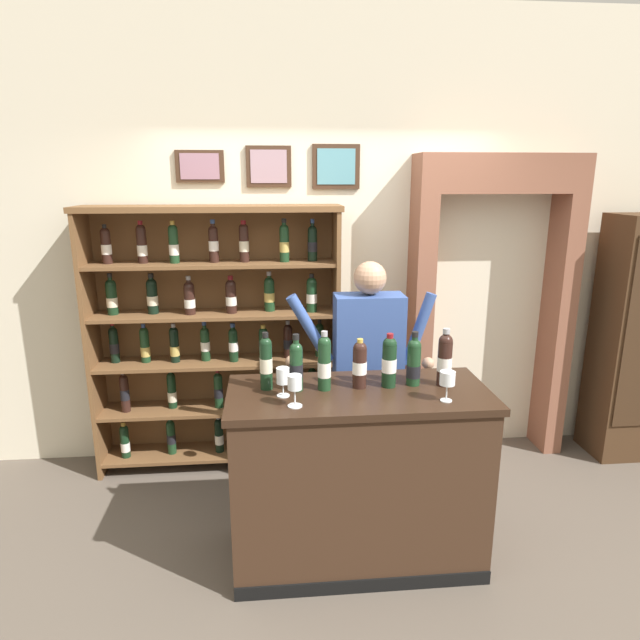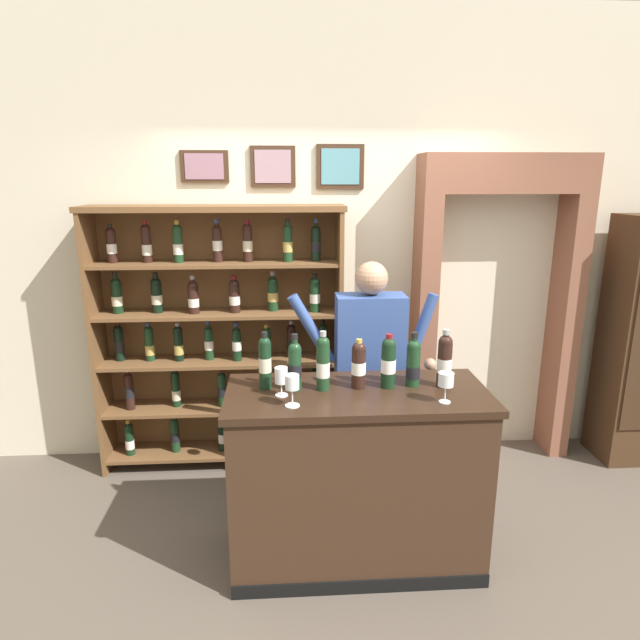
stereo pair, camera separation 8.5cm
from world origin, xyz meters
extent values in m
cube|color=brown|center=(0.00, 0.00, -0.01)|extent=(14.00, 14.00, 0.02)
cube|color=beige|center=(0.00, 1.43, 1.67)|extent=(12.00, 0.16, 3.35)
cube|color=#382316|center=(-0.90, 1.34, 2.23)|extent=(0.34, 0.02, 0.22)
cube|color=gray|center=(-0.90, 1.33, 2.23)|extent=(0.27, 0.01, 0.18)
cube|color=#382316|center=(-0.41, 1.34, 2.23)|extent=(0.32, 0.02, 0.29)
cube|color=gray|center=(-0.41, 1.33, 2.23)|extent=(0.26, 0.01, 0.23)
cube|color=#382316|center=(0.07, 1.34, 2.23)|extent=(0.34, 0.02, 0.31)
cube|color=teal|center=(0.07, 1.33, 2.23)|extent=(0.28, 0.01, 0.25)
cube|color=brown|center=(-1.70, 1.15, 0.98)|extent=(0.03, 0.34, 1.97)
cube|color=brown|center=(0.05, 1.15, 0.98)|extent=(0.03, 0.34, 1.97)
cube|color=brown|center=(-0.82, 1.31, 0.98)|extent=(1.78, 0.02, 1.97)
cube|color=brown|center=(-0.82, 1.15, 0.10)|extent=(1.72, 0.32, 0.02)
cylinder|color=black|center=(-1.53, 1.10, 0.23)|extent=(0.07, 0.07, 0.22)
sphere|color=black|center=(-1.53, 1.10, 0.34)|extent=(0.06, 0.06, 0.06)
cylinder|color=black|center=(-1.53, 1.10, 0.36)|extent=(0.03, 0.03, 0.06)
cylinder|color=#B79338|center=(-1.53, 1.10, 0.38)|extent=(0.03, 0.03, 0.03)
cylinder|color=silver|center=(-1.53, 1.10, 0.20)|extent=(0.07, 0.07, 0.07)
cylinder|color=#19381E|center=(-1.20, 1.13, 0.23)|extent=(0.07, 0.07, 0.23)
sphere|color=#19381E|center=(-1.20, 1.13, 0.35)|extent=(0.06, 0.06, 0.06)
cylinder|color=#19381E|center=(-1.20, 1.13, 0.38)|extent=(0.03, 0.03, 0.07)
cylinder|color=navy|center=(-1.20, 1.13, 0.41)|extent=(0.04, 0.04, 0.03)
cylinder|color=black|center=(-1.20, 1.13, 0.24)|extent=(0.07, 0.07, 0.07)
cylinder|color=black|center=(-0.84, 1.13, 0.23)|extent=(0.07, 0.07, 0.23)
sphere|color=black|center=(-0.84, 1.13, 0.35)|extent=(0.06, 0.06, 0.06)
cylinder|color=black|center=(-0.84, 1.13, 0.38)|extent=(0.03, 0.03, 0.07)
cylinder|color=#99999E|center=(-0.84, 1.13, 0.40)|extent=(0.03, 0.03, 0.03)
cylinder|color=silver|center=(-0.84, 1.13, 0.22)|extent=(0.07, 0.07, 0.07)
cylinder|color=black|center=(-0.49, 1.14, 0.22)|extent=(0.07, 0.07, 0.22)
sphere|color=black|center=(-0.49, 1.14, 0.34)|extent=(0.06, 0.06, 0.06)
cylinder|color=black|center=(-0.49, 1.14, 0.37)|extent=(0.03, 0.03, 0.08)
cylinder|color=#99999E|center=(-0.49, 1.14, 0.40)|extent=(0.03, 0.03, 0.03)
cylinder|color=black|center=(-0.49, 1.14, 0.23)|extent=(0.07, 0.07, 0.07)
cylinder|color=black|center=(-0.16, 1.15, 0.23)|extent=(0.07, 0.07, 0.23)
sphere|color=black|center=(-0.16, 1.15, 0.35)|extent=(0.06, 0.06, 0.06)
cylinder|color=black|center=(-0.16, 1.15, 0.37)|extent=(0.03, 0.03, 0.06)
cylinder|color=#99999E|center=(-0.16, 1.15, 0.39)|extent=(0.03, 0.03, 0.03)
cylinder|color=tan|center=(-0.16, 1.15, 0.24)|extent=(0.07, 0.07, 0.07)
cube|color=brown|center=(-0.82, 1.15, 0.47)|extent=(1.72, 0.32, 0.03)
cylinder|color=black|center=(-1.50, 1.12, 0.60)|extent=(0.06, 0.06, 0.25)
sphere|color=black|center=(-1.50, 1.12, 0.73)|extent=(0.06, 0.06, 0.06)
cylinder|color=black|center=(-1.50, 1.12, 0.76)|extent=(0.03, 0.03, 0.07)
cylinder|color=#99999E|center=(-1.50, 1.12, 0.79)|extent=(0.03, 0.03, 0.03)
cylinder|color=black|center=(-1.50, 1.12, 0.61)|extent=(0.07, 0.07, 0.08)
cylinder|color=black|center=(-1.17, 1.16, 0.60)|extent=(0.06, 0.06, 0.24)
sphere|color=black|center=(-1.17, 1.16, 0.72)|extent=(0.06, 0.06, 0.06)
cylinder|color=black|center=(-1.17, 1.16, 0.75)|extent=(0.03, 0.03, 0.07)
cylinder|color=navy|center=(-1.17, 1.16, 0.78)|extent=(0.03, 0.03, 0.03)
cylinder|color=beige|center=(-1.17, 1.16, 0.57)|extent=(0.07, 0.07, 0.08)
cylinder|color=#19381E|center=(-0.83, 1.13, 0.60)|extent=(0.06, 0.06, 0.23)
sphere|color=#19381E|center=(-0.83, 1.13, 0.72)|extent=(0.06, 0.06, 0.06)
cylinder|color=#19381E|center=(-0.83, 1.13, 0.74)|extent=(0.02, 0.02, 0.07)
cylinder|color=maroon|center=(-0.83, 1.13, 0.77)|extent=(0.03, 0.03, 0.03)
cylinder|color=black|center=(-0.83, 1.13, 0.59)|extent=(0.07, 0.07, 0.07)
cylinder|color=#19381E|center=(-0.49, 1.12, 0.60)|extent=(0.06, 0.06, 0.25)
sphere|color=#19381E|center=(-0.49, 1.12, 0.73)|extent=(0.06, 0.06, 0.06)
cylinder|color=#19381E|center=(-0.49, 1.12, 0.77)|extent=(0.03, 0.03, 0.08)
cylinder|color=#B79338|center=(-0.49, 1.12, 0.80)|extent=(0.03, 0.03, 0.03)
cylinder|color=black|center=(-0.49, 1.12, 0.60)|extent=(0.07, 0.07, 0.08)
cylinder|color=#19381E|center=(-0.12, 1.18, 0.60)|extent=(0.06, 0.06, 0.23)
sphere|color=#19381E|center=(-0.12, 1.18, 0.72)|extent=(0.06, 0.06, 0.06)
cylinder|color=#19381E|center=(-0.12, 1.18, 0.75)|extent=(0.03, 0.03, 0.07)
cylinder|color=black|center=(-0.12, 1.18, 0.77)|extent=(0.03, 0.03, 0.03)
cylinder|color=silver|center=(-0.12, 1.18, 0.60)|extent=(0.07, 0.07, 0.07)
cube|color=brown|center=(-0.82, 1.15, 0.83)|extent=(1.72, 0.32, 0.02)
cylinder|color=black|center=(-1.56, 1.18, 0.96)|extent=(0.07, 0.07, 0.23)
sphere|color=black|center=(-1.56, 1.18, 1.08)|extent=(0.06, 0.06, 0.06)
cylinder|color=black|center=(-1.56, 1.18, 1.11)|extent=(0.03, 0.03, 0.08)
cylinder|color=maroon|center=(-1.56, 1.18, 1.14)|extent=(0.03, 0.03, 0.03)
cylinder|color=black|center=(-1.56, 1.18, 0.95)|extent=(0.07, 0.07, 0.07)
cylinder|color=#19381E|center=(-1.34, 1.16, 0.96)|extent=(0.07, 0.07, 0.23)
sphere|color=#19381E|center=(-1.34, 1.16, 1.07)|extent=(0.06, 0.06, 0.06)
cylinder|color=#19381E|center=(-1.34, 1.16, 1.10)|extent=(0.03, 0.03, 0.06)
cylinder|color=navy|center=(-1.34, 1.16, 1.12)|extent=(0.03, 0.03, 0.03)
cylinder|color=tan|center=(-1.34, 1.16, 0.92)|extent=(0.07, 0.07, 0.07)
cylinder|color=black|center=(-1.13, 1.15, 0.96)|extent=(0.07, 0.07, 0.23)
sphere|color=black|center=(-1.13, 1.15, 1.08)|extent=(0.06, 0.06, 0.06)
cylinder|color=black|center=(-1.13, 1.15, 1.10)|extent=(0.03, 0.03, 0.06)
cylinder|color=#99999E|center=(-1.13, 1.15, 1.12)|extent=(0.03, 0.03, 0.03)
cylinder|color=tan|center=(-1.13, 1.15, 0.93)|extent=(0.07, 0.07, 0.07)
cylinder|color=#19381E|center=(-0.91, 1.16, 0.95)|extent=(0.07, 0.07, 0.21)
sphere|color=#19381E|center=(-0.91, 1.16, 1.06)|extent=(0.06, 0.06, 0.06)
cylinder|color=#19381E|center=(-0.91, 1.16, 1.10)|extent=(0.03, 0.03, 0.08)
cylinder|color=navy|center=(-0.91, 1.16, 1.13)|extent=(0.03, 0.03, 0.03)
cylinder|color=silver|center=(-0.91, 1.16, 0.95)|extent=(0.07, 0.07, 0.07)
cylinder|color=black|center=(-0.70, 1.12, 0.95)|extent=(0.07, 0.07, 0.21)
sphere|color=black|center=(-0.70, 1.12, 1.06)|extent=(0.06, 0.06, 0.06)
cylinder|color=black|center=(-0.70, 1.12, 1.09)|extent=(0.03, 0.03, 0.07)
cylinder|color=navy|center=(-0.70, 1.12, 1.12)|extent=(0.04, 0.04, 0.03)
cylinder|color=silver|center=(-0.70, 1.12, 0.96)|extent=(0.07, 0.07, 0.07)
cylinder|color=black|center=(-0.48, 1.11, 0.95)|extent=(0.07, 0.07, 0.21)
sphere|color=black|center=(-0.48, 1.11, 1.06)|extent=(0.06, 0.06, 0.06)
cylinder|color=black|center=(-0.48, 1.11, 1.09)|extent=(0.03, 0.03, 0.06)
cylinder|color=#B79338|center=(-0.48, 1.11, 1.10)|extent=(0.03, 0.03, 0.03)
cylinder|color=black|center=(-0.48, 1.11, 0.96)|extent=(0.07, 0.07, 0.07)
cylinder|color=black|center=(-0.30, 1.17, 0.95)|extent=(0.07, 0.07, 0.22)
sphere|color=black|center=(-0.30, 1.17, 1.06)|extent=(0.06, 0.06, 0.06)
cylinder|color=black|center=(-0.30, 1.17, 1.09)|extent=(0.03, 0.03, 0.07)
cylinder|color=#99999E|center=(-0.30, 1.17, 1.11)|extent=(0.03, 0.03, 0.03)
cylinder|color=black|center=(-0.30, 1.17, 0.95)|extent=(0.07, 0.07, 0.07)
cylinder|color=#19381E|center=(-0.06, 1.19, 0.95)|extent=(0.07, 0.07, 0.22)
sphere|color=#19381E|center=(-0.06, 1.19, 1.06)|extent=(0.06, 0.06, 0.06)
cylinder|color=#19381E|center=(-0.06, 1.19, 1.09)|extent=(0.03, 0.03, 0.06)
cylinder|color=black|center=(-0.06, 1.19, 1.11)|extent=(0.03, 0.03, 0.03)
cylinder|color=beige|center=(-0.06, 1.19, 0.93)|extent=(0.07, 0.07, 0.07)
cube|color=brown|center=(-0.82, 1.15, 1.20)|extent=(1.72, 0.32, 0.02)
cylinder|color=black|center=(-1.54, 1.16, 1.31)|extent=(0.08, 0.08, 0.21)
sphere|color=black|center=(-1.54, 1.16, 1.43)|extent=(0.07, 0.07, 0.07)
cylinder|color=black|center=(-1.54, 1.16, 1.46)|extent=(0.03, 0.03, 0.08)
cylinder|color=black|center=(-1.54, 1.16, 1.49)|extent=(0.03, 0.03, 0.03)
cylinder|color=beige|center=(-1.54, 1.16, 1.30)|extent=(0.08, 0.08, 0.07)
cylinder|color=black|center=(-1.26, 1.16, 1.31)|extent=(0.08, 0.08, 0.21)
sphere|color=black|center=(-1.26, 1.16, 1.43)|extent=(0.07, 0.07, 0.07)
cylinder|color=black|center=(-1.26, 1.16, 1.46)|extent=(0.03, 0.03, 0.07)
cylinder|color=black|center=(-1.26, 1.16, 1.48)|extent=(0.04, 0.04, 0.03)
cylinder|color=beige|center=(-1.26, 1.16, 1.30)|extent=(0.08, 0.08, 0.07)
cylinder|color=black|center=(-1.00, 1.12, 1.30)|extent=(0.08, 0.08, 0.19)
sphere|color=black|center=(-1.00, 1.12, 1.41)|extent=(0.07, 0.07, 0.07)
cylinder|color=black|center=(-1.00, 1.12, 1.44)|extent=(0.03, 0.03, 0.08)
cylinder|color=#99999E|center=(-1.00, 1.12, 1.47)|extent=(0.03, 0.03, 0.03)
cylinder|color=silver|center=(-1.00, 1.12, 1.29)|extent=(0.08, 0.08, 0.06)
cylinder|color=black|center=(-0.70, 1.13, 1.31)|extent=(0.08, 0.08, 0.20)
sphere|color=black|center=(-0.70, 1.13, 1.41)|extent=(0.07, 0.07, 0.07)
cylinder|color=black|center=(-0.70, 1.13, 1.44)|extent=(0.03, 0.03, 0.07)
cylinder|color=maroon|center=(-0.70, 1.13, 1.46)|extent=(0.04, 0.04, 0.03)
cylinder|color=silver|center=(-0.70, 1.13, 1.30)|extent=(0.08, 0.08, 0.06)
cylinder|color=#19381E|center=(-0.43, 1.17, 1.31)|extent=(0.08, 0.08, 0.21)
sphere|color=#19381E|center=(-0.43, 1.17, 1.42)|extent=(0.07, 0.07, 0.07)
cylinder|color=#19381E|center=(-0.43, 1.17, 1.45)|extent=(0.03, 0.03, 0.08)
cylinder|color=#99999E|center=(-0.43, 1.17, 1.48)|extent=(0.03, 0.03, 0.03)
cylinder|color=tan|center=(-0.43, 1.17, 1.31)|extent=(0.08, 0.08, 0.07)
cylinder|color=#19381E|center=(-0.13, 1.11, 1.31)|extent=(0.08, 0.08, 0.21)
sphere|color=#19381E|center=(-0.13, 1.11, 1.42)|extent=(0.07, 0.07, 0.07)
cylinder|color=#19381E|center=(-0.13, 1.11, 1.45)|extent=(0.03, 0.03, 0.06)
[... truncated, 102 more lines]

